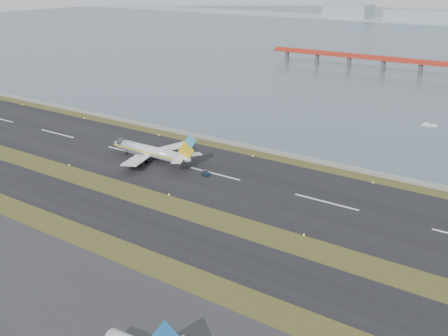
{
  "coord_description": "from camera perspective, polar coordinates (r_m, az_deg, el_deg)",
  "views": [
    {
      "loc": [
        103.52,
        -106.9,
        63.28
      ],
      "look_at": [
        9.59,
        22.0,
        6.38
      ],
      "focal_mm": 45.0,
      "sensor_mm": 36.0,
      "label": 1
    }
  ],
  "objects": [
    {
      "name": "airliner",
      "position": [
        195.48,
        -7.33,
        1.65
      ],
      "size": [
        38.52,
        32.89,
        12.8
      ],
      "color": "white",
      "rests_on": "ground"
    },
    {
      "name": "runway_strip",
      "position": [
        182.91,
        -0.95,
        -0.59
      ],
      "size": [
        1000.0,
        45.0,
        0.1
      ],
      "primitive_type": "cube",
      "color": "black",
      "rests_on": "ground"
    },
    {
      "name": "pushback_tug",
      "position": [
        181.14,
        -1.87,
        -0.54
      ],
      "size": [
        3.1,
        2.35,
        1.76
      ],
      "rotation": [
        0.0,
        0.0,
        -0.33
      ],
      "color": "#122133",
      "rests_on": "ground"
    },
    {
      "name": "taxiway_strip",
      "position": [
        154.01,
        -10.43,
        -4.95
      ],
      "size": [
        1000.0,
        18.0,
        0.1
      ],
      "primitive_type": "cube",
      "color": "black",
      "rests_on": "ground"
    },
    {
      "name": "seawall",
      "position": [
        206.19,
        4.07,
        1.86
      ],
      "size": [
        1000.0,
        2.5,
        1.0
      ],
      "primitive_type": "cube",
      "color": "gray",
      "rests_on": "ground"
    },
    {
      "name": "workboat_near",
      "position": [
        254.36,
        20.09,
        4.13
      ],
      "size": [
        6.53,
        3.54,
        1.51
      ],
      "rotation": [
        0.0,
        0.0,
        0.27
      ],
      "color": "silver",
      "rests_on": "ground"
    },
    {
      "name": "ground",
      "position": [
        161.7,
        -7.37,
        -3.58
      ],
      "size": [
        1000.0,
        1000.0,
        0.0
      ],
      "primitive_type": "plane",
      "color": "#374318",
      "rests_on": "ground"
    }
  ]
}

